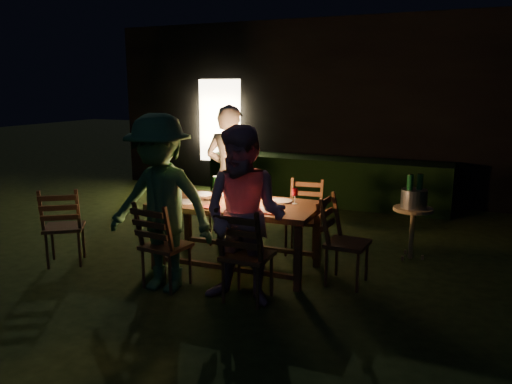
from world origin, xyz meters
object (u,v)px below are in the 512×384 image
at_px(chair_spare, 65,240).
at_px(bottle_bucket_a, 409,195).
at_px(chair_near_right, 247,271).
at_px(bottle_bucket_b, 419,194).
at_px(person_opp_left, 161,204).
at_px(ice_bucket, 414,199).
at_px(chair_far_left, 229,222).
at_px(chair_far_right, 303,231).
at_px(chair_near_left, 165,260).
at_px(person_house_side, 230,175).
at_px(dining_table, 236,209).
at_px(bottle_table, 216,189).
at_px(chair_end, 345,257).
at_px(person_opp_right, 245,217).
at_px(lantern, 242,188).
at_px(side_table, 413,214).

distance_m(chair_spare, bottle_bucket_a, 4.03).
xyz_separation_m(chair_near_right, bottle_bucket_b, (1.34, 1.92, 0.49)).
height_order(person_opp_left, ice_bucket, person_opp_left).
distance_m(chair_far_left, chair_far_right, 1.00).
bearing_deg(person_opp_left, chair_near_right, 3.17).
distance_m(chair_near_left, person_house_side, 1.70).
bearing_deg(chair_far_right, dining_table, 50.41).
xyz_separation_m(chair_near_right, person_house_side, (-0.95, 1.56, 0.60)).
distance_m(dining_table, bottle_table, 0.33).
height_order(chair_near_left, chair_end, chair_end).
xyz_separation_m(person_opp_right, bottle_bucket_a, (1.24, 1.89, -0.06)).
relative_size(chair_far_right, person_opp_right, 0.55).
bearing_deg(chair_end, person_opp_right, -38.39).
bearing_deg(person_opp_left, bottle_bucket_b, 39.84).
height_order(person_house_side, person_opp_left, person_house_side).
xyz_separation_m(person_house_side, bottle_bucket_b, (2.29, 0.36, -0.12)).
distance_m(chair_spare, lantern, 2.15).
bearing_deg(bottle_bucket_b, person_opp_right, -124.21).
distance_m(chair_end, person_house_side, 1.97).
relative_size(dining_table, bottle_bucket_a, 5.80).
xyz_separation_m(chair_far_left, chair_spare, (-1.39, -1.43, -0.00)).
xyz_separation_m(chair_near_right, chair_spare, (-2.34, 0.07, -0.01)).
distance_m(chair_far_right, person_house_side, 1.18).
bearing_deg(person_opp_right, chair_end, 46.48).
height_order(chair_end, side_table, chair_end).
bearing_deg(ice_bucket, bottle_table, -150.65).
height_order(chair_near_right, person_house_side, person_house_side).
height_order(chair_near_left, lantern, lantern).
height_order(side_table, bottle_bucket_a, bottle_bucket_a).
distance_m(side_table, bottle_bucket_b, 0.24).
height_order(chair_near_left, bottle_table, bottle_table).
bearing_deg(chair_far_right, side_table, -170.84).
height_order(chair_near_left, chair_far_left, chair_far_left).
xyz_separation_m(chair_end, ice_bucket, (0.54, 1.08, 0.44)).
bearing_deg(ice_bucket, dining_table, -147.50).
relative_size(person_opp_right, lantern, 4.82).
bearing_deg(side_table, chair_near_left, -138.95).
distance_m(chair_near_right, lantern, 1.10).
height_order(dining_table, bottle_bucket_a, bottle_bucket_a).
xyz_separation_m(chair_spare, bottle_table, (1.62, 0.67, 0.61)).
height_order(chair_far_left, ice_bucket, chair_far_left).
height_order(chair_spare, bottle_table, bottle_table).
relative_size(chair_far_right, chair_spare, 0.97).
relative_size(chair_far_right, person_house_side, 0.52).
relative_size(chair_near_right, person_opp_left, 0.55).
bearing_deg(chair_far_left, bottle_table, 108.76).
distance_m(dining_table, chair_near_right, 0.97).
bearing_deg(chair_spare, chair_near_right, -37.04).
distance_m(chair_near_left, ice_bucket, 2.94).
height_order(ice_bucket, bottle_bucket_b, bottle_bucket_b).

